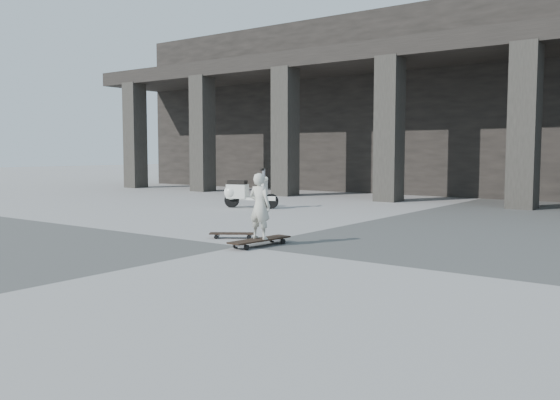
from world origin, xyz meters
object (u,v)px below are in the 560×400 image
Objects in this scene: skateboard_spare at (233,234)px; child at (260,206)px; scooter at (242,192)px; longboard at (260,240)px.

child is at bearing -58.15° from skateboard_spare.
skateboard_spare is 0.74× the size of child.
child is 6.00m from scooter.
scooter is (-4.07, 4.41, 0.30)m from longboard.
child is at bearing 0.00° from longboard.
longboard is 0.51m from child.
child is 0.71× the size of scooter.
child is (0.00, 0.00, 0.51)m from longboard.
skateboard_spare is 0.53× the size of scooter.
scooter is at bearing 48.79° from longboard.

